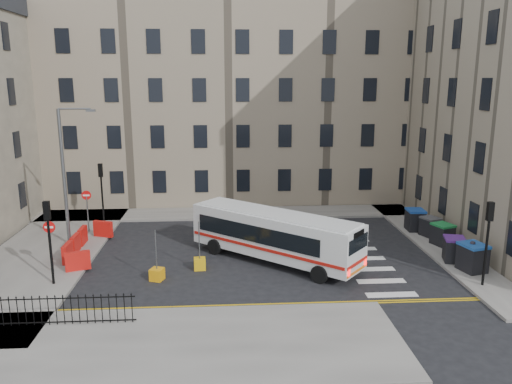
{
  "coord_description": "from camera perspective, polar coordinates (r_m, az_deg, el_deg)",
  "views": [
    {
      "loc": [
        -3.71,
        -27.08,
        9.82
      ],
      "look_at": [
        -1.76,
        2.76,
        3.0
      ],
      "focal_mm": 35.0,
      "sensor_mm": 36.0,
      "label": 1
    }
  ],
  "objects": [
    {
      "name": "iron_railings",
      "position": [
        22.26,
        -23.75,
        -12.35
      ],
      "size": [
        7.8,
        0.04,
        1.2
      ],
      "color": "black",
      "rests_on": "pavement_sw"
    },
    {
      "name": "bollard_chevron",
      "position": [
        26.67,
        -6.45,
        -8.15
      ],
      "size": [
        0.64,
        0.64,
        0.6
      ],
      "primitive_type": "cube",
      "rotation": [
        0.0,
        0.0,
        0.08
      ],
      "color": "gold",
      "rests_on": "ground"
    },
    {
      "name": "wheelie_bin_e",
      "position": [
        34.11,
        17.72,
        -3.03
      ],
      "size": [
        1.15,
        1.3,
        1.38
      ],
      "rotation": [
        0.0,
        0.0,
        -0.05
      ],
      "color": "black",
      "rests_on": "pavement_east"
    },
    {
      "name": "pedestrian",
      "position": [
        28.05,
        23.34,
        -6.69
      ],
      "size": [
        0.67,
        0.54,
        1.59
      ],
      "primitive_type": "imported",
      "rotation": [
        0.0,
        0.0,
        3.46
      ],
      "color": "black",
      "rests_on": "pavement_east"
    },
    {
      "name": "pavement_sw",
      "position": [
        19.93,
        -13.33,
        -16.79
      ],
      "size": [
        20.0,
        6.0,
        0.15
      ],
      "primitive_type": "cube",
      "color": "slate",
      "rests_on": "ground"
    },
    {
      "name": "wheelie_bin_d",
      "position": [
        33.19,
        19.27,
        -3.74
      ],
      "size": [
        1.27,
        1.35,
        1.2
      ],
      "rotation": [
        0.0,
        0.0,
        0.37
      ],
      "color": "black",
      "rests_on": "pavement_east"
    },
    {
      "name": "streetlamp",
      "position": [
        31.01,
        -21.12,
        1.8
      ],
      "size": [
        0.5,
        0.22,
        8.14
      ],
      "color": "#595B5E",
      "rests_on": "pavement_west"
    },
    {
      "name": "wheelie_bin_c",
      "position": [
        31.68,
        20.53,
        -4.54
      ],
      "size": [
        1.34,
        1.43,
        1.28
      ],
      "rotation": [
        0.0,
        0.0,
        0.34
      ],
      "color": "black",
      "rests_on": "pavement_east"
    },
    {
      "name": "bus",
      "position": [
        27.21,
        2.06,
        -4.82
      ],
      "size": [
        8.99,
        8.18,
        2.7
      ],
      "rotation": [
        0.0,
        0.0,
        0.86
      ],
      "color": "silver",
      "rests_on": "ground"
    },
    {
      "name": "pavement_north",
      "position": [
        37.05,
        -7.16,
        -2.5
      ],
      "size": [
        36.0,
        3.2,
        0.15
      ],
      "primitive_type": "cube",
      "color": "slate",
      "rests_on": "ground"
    },
    {
      "name": "wheelie_bin_b",
      "position": [
        29.12,
        21.68,
        -6.1
      ],
      "size": [
        1.33,
        1.44,
        1.33
      ],
      "rotation": [
        0.0,
        0.0,
        -0.27
      ],
      "color": "black",
      "rests_on": "pavement_east"
    },
    {
      "name": "pavement_east",
      "position": [
        34.96,
        17.79,
        -3.97
      ],
      "size": [
        2.4,
        26.0,
        0.15
      ],
      "primitive_type": "cube",
      "color": "slate",
      "rests_on": "ground"
    },
    {
      "name": "traffic_light_east",
      "position": [
        25.79,
        25.0,
        -4.02
      ],
      "size": [
        0.28,
        0.22,
        4.1
      ],
      "color": "black",
      "rests_on": "pavement_east"
    },
    {
      "name": "bollard_yellow",
      "position": [
        25.63,
        -11.24,
        -9.21
      ],
      "size": [
        0.77,
        0.77,
        0.6
      ],
      "primitive_type": "cube",
      "rotation": [
        0.0,
        0.0,
        -0.35
      ],
      "color": "orange",
      "rests_on": "ground"
    },
    {
      "name": "roadworks_barriers",
      "position": [
        30.18,
        -19.27,
        -5.59
      ],
      "size": [
        1.66,
        6.26,
        1.0
      ],
      "color": "red",
      "rests_on": "pavement_west"
    },
    {
      "name": "pavement_west",
      "position": [
        31.45,
        -22.77,
        -6.24
      ],
      "size": [
        6.0,
        22.0,
        0.15
      ],
      "primitive_type": "cube",
      "color": "slate",
      "rests_on": "ground"
    },
    {
      "name": "terrace_north",
      "position": [
        42.72,
        -8.31,
        11.11
      ],
      "size": [
        38.3,
        10.8,
        17.2
      ],
      "color": "gray",
      "rests_on": "ground"
    },
    {
      "name": "wheelie_bin_a",
      "position": [
        28.05,
        23.51,
        -6.85
      ],
      "size": [
        1.43,
        1.55,
        1.44
      ],
      "rotation": [
        0.0,
        0.0,
        0.25
      ],
      "color": "black",
      "rests_on": "pavement_east"
    },
    {
      "name": "traffic_light_nw",
      "position": [
        35.28,
        -17.26,
        0.9
      ],
      "size": [
        0.28,
        0.22,
        4.1
      ],
      "color": "black",
      "rests_on": "pavement_west"
    },
    {
      "name": "no_entry_north",
      "position": [
        33.68,
        -18.76,
        -1.14
      ],
      "size": [
        0.6,
        0.08,
        3.0
      ],
      "color": "#595B5E",
      "rests_on": "pavement_west"
    },
    {
      "name": "no_entry_south",
      "position": [
        27.23,
        -22.48,
        -4.68
      ],
      "size": [
        0.6,
        0.08,
        3.0
      ],
      "color": "#595B5E",
      "rests_on": "pavement_west"
    },
    {
      "name": "traffic_light_sw",
      "position": [
        25.49,
        -22.62,
        -3.99
      ],
      "size": [
        0.28,
        0.22,
        4.1
      ],
      "color": "black",
      "rests_on": "pavement_west"
    },
    {
      "name": "ground",
      "position": [
        29.04,
        3.85,
        -6.94
      ],
      "size": [
        120.0,
        120.0,
        0.0
      ],
      "primitive_type": "plane",
      "color": "black",
      "rests_on": "ground"
    }
  ]
}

